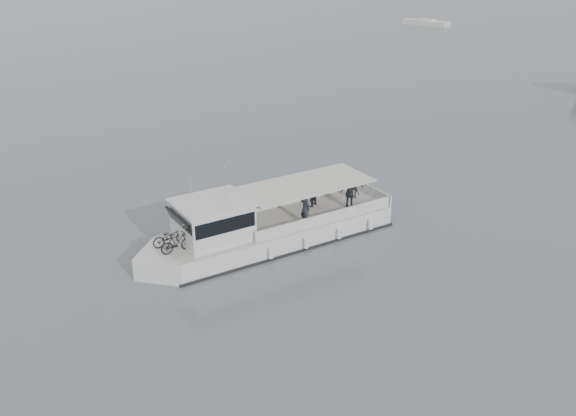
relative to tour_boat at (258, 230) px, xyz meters
name	(u,v)px	position (x,y,z in m)	size (l,w,h in m)	color
ground	(282,238)	(1.39, 0.28, -0.88)	(1400.00, 1400.00, 0.00)	#50585F
tour_boat	(258,230)	(0.00, 0.00, 0.00)	(12.87, 4.08, 5.35)	white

